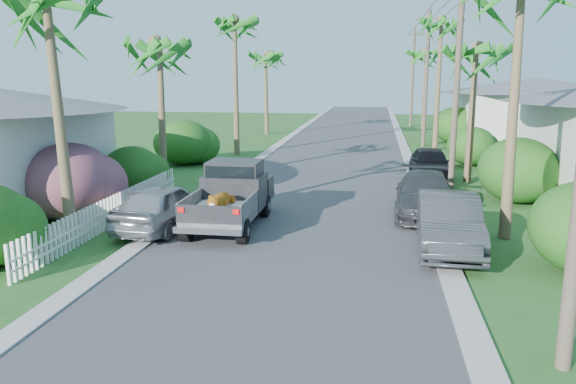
% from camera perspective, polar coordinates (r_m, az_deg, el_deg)
% --- Properties ---
extents(ground, '(120.00, 120.00, 0.00)m').
position_cam_1_polar(ground, '(12.48, -2.77, -10.99)').
color(ground, '#265520').
rests_on(ground, ground).
extents(road, '(8.00, 100.00, 0.02)m').
position_cam_1_polar(road, '(36.65, 5.12, 4.24)').
color(road, '#38383A').
rests_on(road, ground).
extents(curb_left, '(0.60, 100.00, 0.06)m').
position_cam_1_polar(curb_left, '(37.17, -1.53, 4.42)').
color(curb_left, '#A5A39E').
rests_on(curb_left, ground).
extents(curb_right, '(0.60, 100.00, 0.06)m').
position_cam_1_polar(curb_right, '(36.62, 11.86, 4.06)').
color(curb_right, '#A5A39E').
rests_on(curb_right, ground).
extents(pickup_truck, '(1.98, 5.12, 2.06)m').
position_cam_1_polar(pickup_truck, '(18.48, -5.60, -0.16)').
color(pickup_truck, black).
rests_on(pickup_truck, ground).
extents(parked_car_rn, '(1.80, 4.74, 1.54)m').
position_cam_1_polar(parked_car_rn, '(16.29, 15.99, -3.08)').
color(parked_car_rn, '#303336').
rests_on(parked_car_rn, ground).
extents(parked_car_rm, '(2.31, 5.07, 1.44)m').
position_cam_1_polar(parked_car_rm, '(20.15, 13.75, -0.29)').
color(parked_car_rm, '#2E3033').
rests_on(parked_car_rm, ground).
extents(parked_car_rf, '(1.79, 4.38, 1.49)m').
position_cam_1_polar(parked_car_rf, '(27.11, 14.23, 2.81)').
color(parked_car_rf, black).
rests_on(parked_car_rf, ground).
extents(parked_car_ln, '(2.22, 4.52, 1.48)m').
position_cam_1_polar(parked_car_ln, '(18.23, -12.60, -1.42)').
color(parked_car_ln, '#9C9EA3').
rests_on(parked_car_ln, ground).
extents(palm_l_b, '(4.40, 4.40, 7.40)m').
position_cam_1_polar(palm_l_b, '(25.02, -13.03, 14.56)').
color(palm_l_b, olive).
rests_on(palm_l_b, ground).
extents(palm_l_c, '(4.40, 4.40, 9.20)m').
position_cam_1_polar(palm_l_c, '(34.42, -5.45, 16.93)').
color(palm_l_c, olive).
rests_on(palm_l_c, ground).
extents(palm_l_d, '(4.40, 4.40, 7.70)m').
position_cam_1_polar(palm_l_d, '(46.14, -2.27, 13.85)').
color(palm_l_d, olive).
rests_on(palm_l_d, ground).
extents(palm_r_b, '(4.40, 4.40, 7.20)m').
position_cam_1_polar(palm_r_b, '(26.62, 18.58, 13.66)').
color(palm_r_b, olive).
rests_on(palm_r_b, ground).
extents(palm_r_c, '(4.40, 4.40, 9.40)m').
position_cam_1_polar(palm_r_c, '(37.59, 15.35, 16.45)').
color(palm_r_c, olive).
rests_on(palm_r_c, ground).
extents(palm_r_d, '(4.40, 4.40, 8.00)m').
position_cam_1_polar(palm_r_d, '(51.46, 13.88, 13.64)').
color(palm_r_d, olive).
rests_on(palm_r_d, ground).
extents(shrub_l_b, '(3.00, 3.30, 2.60)m').
position_cam_1_polar(shrub_l_b, '(20.33, -21.27, 1.02)').
color(shrub_l_b, '#C71C7A').
rests_on(shrub_l_b, ground).
extents(shrub_l_c, '(2.40, 2.64, 2.00)m').
position_cam_1_polar(shrub_l_c, '(23.70, -15.58, 2.10)').
color(shrub_l_c, '#194C15').
rests_on(shrub_l_c, ground).
extents(shrub_l_d, '(3.20, 3.52, 2.40)m').
position_cam_1_polar(shrub_l_d, '(31.25, -10.59, 4.97)').
color(shrub_l_d, '#194C15').
rests_on(shrub_l_d, ground).
extents(shrub_r_b, '(3.00, 3.30, 2.50)m').
position_cam_1_polar(shrub_r_b, '(23.19, 22.34, 2.06)').
color(shrub_r_b, '#194C15').
rests_on(shrub_r_b, ground).
extents(shrub_r_c, '(2.60, 2.86, 2.10)m').
position_cam_1_polar(shrub_r_c, '(31.90, 18.14, 4.45)').
color(shrub_r_c, '#194C15').
rests_on(shrub_r_c, ground).
extents(shrub_r_d, '(3.20, 3.52, 2.60)m').
position_cam_1_polar(shrub_r_d, '(41.79, 16.71, 6.51)').
color(shrub_r_d, '#194C15').
rests_on(shrub_r_d, ground).
extents(picket_fence, '(0.10, 11.00, 1.00)m').
position_cam_1_polar(picket_fence, '(19.22, -17.18, -1.73)').
color(picket_fence, white).
rests_on(picket_fence, ground).
extents(house_right_far, '(9.00, 8.00, 4.60)m').
position_cam_1_polar(house_right_far, '(42.69, 23.48, 7.24)').
color(house_right_far, silver).
rests_on(house_right_far, ground).
extents(utility_pole_b, '(1.60, 0.26, 9.00)m').
position_cam_1_polar(utility_pole_b, '(24.47, 16.79, 10.80)').
color(utility_pole_b, brown).
rests_on(utility_pole_b, ground).
extents(utility_pole_c, '(1.60, 0.26, 9.00)m').
position_cam_1_polar(utility_pole_c, '(39.39, 13.86, 11.18)').
color(utility_pole_c, brown).
rests_on(utility_pole_c, ground).
extents(utility_pole_d, '(1.60, 0.26, 9.00)m').
position_cam_1_polar(utility_pole_d, '(54.35, 12.54, 11.34)').
color(utility_pole_d, brown).
rests_on(utility_pole_d, ground).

